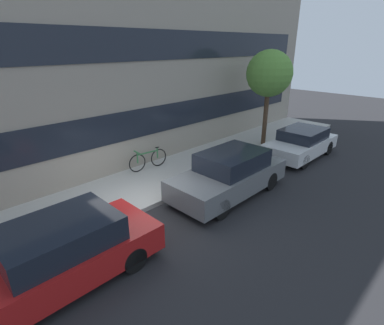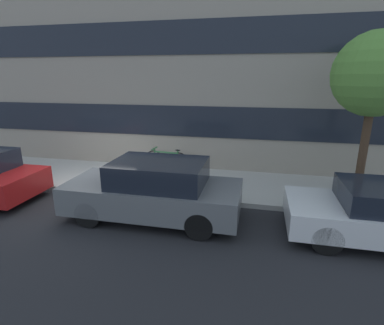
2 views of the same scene
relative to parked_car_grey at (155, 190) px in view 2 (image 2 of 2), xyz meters
name	(u,v)px [view 2 (image 2 of 2)]	position (x,y,z in m)	size (l,w,h in m)	color
ground_plane	(84,193)	(-2.66, 1.05, -0.73)	(56.00, 56.00, 0.00)	#232326
sidewalk_strip	(107,176)	(-2.66, 2.50, -0.66)	(28.00, 2.89, 0.14)	#B2AFA8
rowhouse_facade	(123,53)	(-2.66, 4.39, 3.55)	(28.00, 1.02, 8.55)	gray
parked_car_grey	(155,190)	(0.00, 0.00, 0.00)	(4.29, 1.79, 1.49)	slate
parked_car_white	(384,214)	(5.12, 0.00, -0.09)	(3.88, 1.75, 1.26)	silver
fire_hydrant	(2,166)	(-5.98, 1.52, -0.21)	(0.54, 0.30, 0.75)	red
bicycle	(166,160)	(-0.76, 3.41, -0.19)	(1.68, 0.44, 0.81)	black
street_tree	(376,75)	(5.15, 1.93, 2.73)	(2.08, 2.08, 4.39)	#473323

